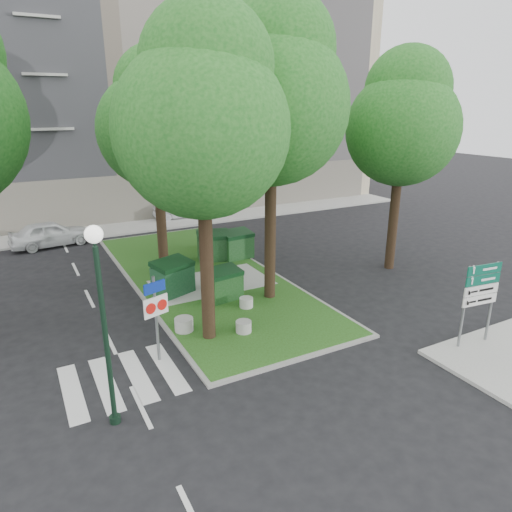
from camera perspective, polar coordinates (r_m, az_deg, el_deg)
ground at (r=14.41m, az=3.79°, el=-13.19°), size 120.00×120.00×0.00m
median_island at (r=21.05m, az=-6.62°, el=-2.57°), size 6.00×16.00×0.12m
median_kerb at (r=21.06m, az=-6.62°, el=-2.60°), size 6.30×16.30×0.10m
building_sidewalk at (r=30.53m, az=-14.91°, el=3.54°), size 42.00×3.00×0.12m
zebra_crossing at (r=14.32m, az=-12.82°, el=-13.84°), size 5.00×3.00×0.01m
apartment_building at (r=36.95m, az=-18.94°, el=18.13°), size 41.00×12.00×16.00m
tree_median_near_left at (r=13.93m, az=-6.60°, el=17.36°), size 5.20×5.20×10.53m
tree_median_near_right at (r=17.28m, az=2.14°, el=19.84°), size 5.60×5.60×11.46m
tree_median_mid at (r=20.24m, az=-12.40°, el=16.38°), size 4.80×4.80×9.99m
tree_median_far at (r=24.13m, az=-7.03°, el=20.08°), size 5.80×5.80×11.93m
tree_street_right at (r=22.02m, az=17.98°, el=16.07°), size 5.00×5.00×10.06m
dumpster_a at (r=19.03m, az=-10.36°, el=-2.62°), size 1.86×1.59×1.46m
dumpster_b at (r=18.27m, az=-4.09°, el=-3.51°), size 1.51×1.16×1.30m
dumpster_c at (r=22.95m, az=-5.34°, el=1.27°), size 1.81×1.48×1.47m
dumpster_d at (r=23.15m, az=-2.43°, el=1.44°), size 1.63×1.21×1.44m
bollard_left at (r=16.07m, az=-8.99°, el=-8.44°), size 0.64×0.64×0.46m
bollard_right at (r=17.65m, az=-1.23°, el=-5.82°), size 0.53×0.53×0.38m
bollard_mid at (r=15.81m, az=-1.56°, el=-8.80°), size 0.54×0.54×0.39m
litter_bin at (r=24.90m, az=-6.72°, el=1.86°), size 0.46×0.46×0.80m
street_lamp at (r=11.02m, az=-18.70°, el=-5.86°), size 0.40×0.40×5.07m
traffic_sign_pole at (r=14.02m, az=-12.46°, el=-6.31°), size 0.81×0.30×2.78m
directional_sign at (r=16.07m, az=26.22°, el=-4.00°), size 1.36×0.23×2.74m
car_white at (r=27.91m, az=-24.30°, el=2.57°), size 4.43×2.24×1.45m
car_silver at (r=32.27m, az=-9.38°, el=5.74°), size 3.91×1.51×1.27m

